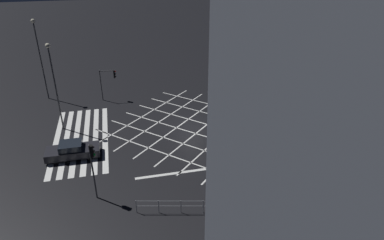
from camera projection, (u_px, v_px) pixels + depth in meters
ground_plane at (192, 126)px, 35.04m from camera, size 200.00×200.00×0.00m
road_markings at (132, 135)px, 33.41m from camera, size 19.34×23.12×0.01m
traffic_light_nw_main at (246, 69)px, 43.53m from camera, size 0.39×0.36×3.56m
traffic_light_sw_cross at (109, 78)px, 39.93m from camera, size 0.36×1.90×3.75m
traffic_light_nw_cross at (227, 64)px, 42.98m from camera, size 0.36×3.24×4.44m
traffic_light_ne_main at (310, 124)px, 28.71m from camera, size 2.97×0.36×4.17m
traffic_light_se_cross at (93, 161)px, 23.62m from camera, size 0.36×0.39×4.48m
street_lamp_east at (330, 93)px, 27.22m from camera, size 0.61×0.61×7.80m
street_lamp_west at (38, 47)px, 38.61m from camera, size 0.47×0.47×9.41m
street_lamp_far at (53, 75)px, 31.99m from camera, size 0.44×0.44×8.70m
street_tree_near at (255, 52)px, 45.55m from camera, size 3.89×3.89×5.79m
waiting_car at (72, 150)px, 29.62m from camera, size 1.88×4.54×1.39m
pedestrian_railing at (192, 205)px, 23.32m from camera, size 1.80×7.49×1.05m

